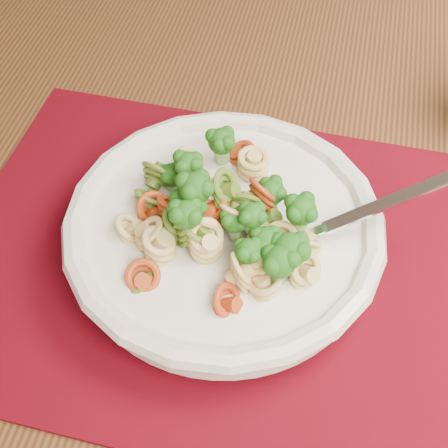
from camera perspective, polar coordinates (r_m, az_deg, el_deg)
The scene contains 5 objects.
dining_table at distance 0.72m, azimuth -3.17°, elevation 0.45°, with size 1.44×1.20×0.73m.
placemat at distance 0.54m, azimuth -0.72°, elevation -3.11°, with size 0.46×0.35×0.00m, color #50030F.
pasta_bowl at distance 0.52m, azimuth -0.00°, elevation -0.66°, with size 0.27×0.27×0.05m.
pasta_broccoli_heap at distance 0.51m, azimuth 0.00°, elevation 0.42°, with size 0.23×0.23×0.06m, color tan, non-canonical shape.
fork at distance 0.50m, azimuth 6.48°, elevation -1.49°, with size 0.19×0.02×0.01m, color silver, non-canonical shape.
Camera 1 is at (-0.51, -0.14, 1.17)m, focal length 50.00 mm.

